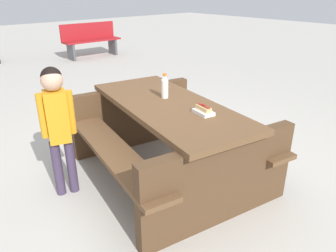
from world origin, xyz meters
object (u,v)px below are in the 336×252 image
(park_bench_near, at_px, (91,39))
(hotdog_tray, at_px, (203,110))
(picnic_table, at_px, (168,134))
(soda_bottle, at_px, (165,87))
(child_in_coat, at_px, (57,117))

(park_bench_near, bearing_deg, hotdog_tray, -19.97)
(picnic_table, distance_m, soda_bottle, 0.44)
(soda_bottle, bearing_deg, picnic_table, -29.92)
(picnic_table, bearing_deg, hotdog_tray, 7.01)
(hotdog_tray, xyz_separation_m, park_bench_near, (-6.07, 2.21, -0.33))
(hotdog_tray, bearing_deg, soda_bottle, 176.66)
(soda_bottle, bearing_deg, park_bench_near, 158.57)
(picnic_table, relative_size, park_bench_near, 1.34)
(child_in_coat, xyz_separation_m, park_bench_near, (-5.30, 3.13, -0.28))
(picnic_table, relative_size, child_in_coat, 1.76)
(picnic_table, height_order, park_bench_near, park_bench_near)
(soda_bottle, xyz_separation_m, park_bench_near, (-5.54, 2.17, -0.41))
(soda_bottle, distance_m, park_bench_near, 5.97)
(park_bench_near, bearing_deg, child_in_coat, -30.56)
(child_in_coat, bearing_deg, hotdog_tray, 50.46)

